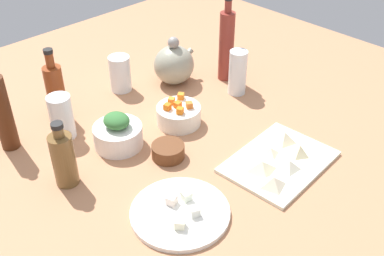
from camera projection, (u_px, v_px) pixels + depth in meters
The scene contains 31 objects.
tabletop at pixel (192, 147), 131.58cm from camera, with size 190.00×190.00×3.00cm, color #AE7652.
cutting_board at pixel (279, 162), 123.09cm from camera, with size 28.39×20.78×1.00cm, color white.
plate_tofu at pixel (180, 213), 107.91cm from camera, with size 23.15×23.15×1.20cm, color white.
bowl_greens at pixel (118, 136), 128.07cm from camera, with size 13.43×13.43×6.17cm, color white.
bowl_carrots at pixel (179, 115), 136.97cm from camera, with size 12.94×12.94×5.57cm, color white.
bowl_small_side at pixel (167, 150), 124.72cm from camera, with size 8.83×8.83×3.82cm, color brown.
teapot at pixel (174, 64), 154.79cm from camera, with size 15.25×13.03×16.29cm.
bottle_0 at pixel (56, 91), 136.17cm from camera, with size 5.34×5.34×22.25cm.
bottle_1 at pixel (64, 158), 113.10cm from camera, with size 5.79×5.79×17.83cm.
bottle_2 at pixel (2, 112), 122.89cm from camera, with size 4.86×4.86×25.38cm.
bottle_3 at pixel (226, 45), 153.65cm from camera, with size 4.96×4.96×28.64cm.
drinking_glass_0 at pixel (62, 117), 129.60cm from camera, with size 6.57×6.57×12.95cm, color white.
drinking_glass_1 at pixel (238, 72), 148.73cm from camera, with size 5.74×5.74×14.68cm, color white.
drinking_glass_2 at pixel (120, 74), 151.15cm from camera, with size 6.87×6.87×11.77cm, color white.
carrot_cube_0 at pixel (181, 96), 138.62cm from camera, with size 1.80×1.80×1.80cm, color orange.
carrot_cube_1 at pixel (189, 105), 134.63cm from camera, with size 1.80×1.80×1.80cm, color orange.
carrot_cube_2 at pixel (178, 105), 134.73cm from camera, with size 1.80×1.80×1.80cm, color orange.
carrot_cube_3 at pixel (171, 101), 136.56cm from camera, with size 1.80×1.80×1.80cm, color orange.
carrot_cube_4 at pixel (180, 111), 132.21cm from camera, with size 1.80×1.80×1.80cm, color orange.
carrot_cube_5 at pixel (167, 107), 133.84cm from camera, with size 1.80×1.80×1.80cm, color orange.
chopped_greens_mound at pixel (116, 121), 125.14cm from camera, with size 7.57×6.68×3.99cm, color #366E35.
tofu_cube_0 at pixel (195, 211), 105.91cm from camera, with size 2.20×2.20×2.20cm, color white.
tofu_cube_1 at pixel (186, 196), 110.00cm from camera, with size 2.20×2.20×2.20cm, color white.
tofu_cube_2 at pixel (172, 200), 108.88cm from camera, with size 2.20×2.20×2.20cm, color #FAE2D0.
tofu_cube_3 at pixel (180, 224), 102.83cm from camera, with size 2.20×2.20×2.20cm, color #F4F0CB.
dumpling_0 at pixel (289, 165), 119.29cm from camera, with size 4.68×4.58×2.61cm, color beige.
dumpling_1 at pixel (285, 137), 128.68cm from camera, with size 5.13×5.00×3.04cm, color beige.
dumpling_2 at pixel (300, 150), 123.80cm from camera, with size 4.17×4.12×3.12cm, color beige.
dumpling_3 at pixel (270, 151), 124.43cm from camera, with size 4.25×3.81×2.08cm, color beige.
dumpling_4 at pixel (262, 166), 118.77cm from camera, with size 5.97×5.78×2.84cm, color beige.
dumpling_5 at pixel (274, 182), 113.83cm from camera, with size 5.10×5.02×2.90cm, color beige.
Camera 1 is at (-73.00, -74.53, 81.87)cm, focal length 43.88 mm.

